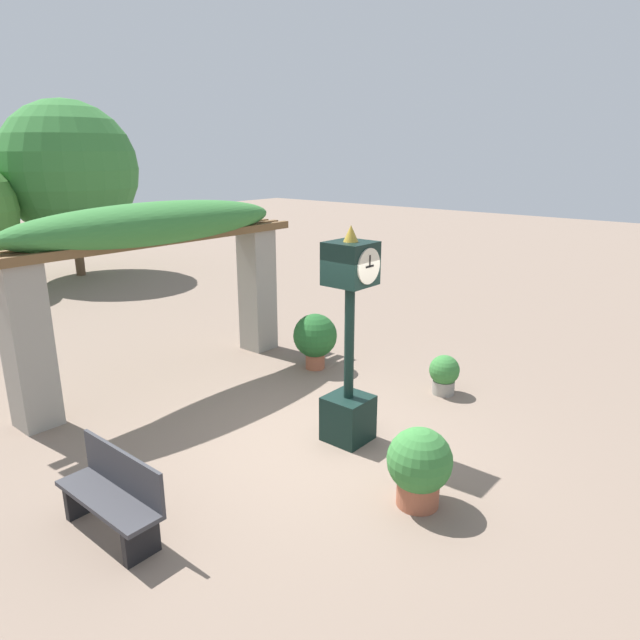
% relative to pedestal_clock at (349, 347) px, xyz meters
% --- Properties ---
extents(ground_plane, '(60.00, 60.00, 0.00)m').
position_rel_pedestal_clock_xyz_m(ground_plane, '(-0.33, 0.22, -1.34)').
color(ground_plane, '#7F6B5B').
extents(pedestal_clock, '(0.56, 0.60, 2.93)m').
position_rel_pedestal_clock_xyz_m(pedestal_clock, '(0.00, 0.00, 0.00)').
color(pedestal_clock, black).
rests_on(pedestal_clock, ground).
extents(pergola, '(5.55, 1.14, 3.03)m').
position_rel_pedestal_clock_xyz_m(pergola, '(-0.33, 3.68, 0.96)').
color(pergola, gray).
rests_on(pergola, ground).
extents(potted_plant_near_left, '(0.73, 0.73, 0.92)m').
position_rel_pedestal_clock_xyz_m(potted_plant_near_left, '(-0.70, -1.51, -0.84)').
color(potted_plant_near_left, '#9E563D').
rests_on(potted_plant_near_left, ground).
extents(potted_plant_near_right, '(0.79, 0.79, 1.02)m').
position_rel_pedestal_clock_xyz_m(potted_plant_near_right, '(1.74, 2.08, -0.75)').
color(potted_plant_near_right, '#9E563D').
rests_on(potted_plant_near_right, ground).
extents(potted_plant_far_left, '(0.49, 0.49, 0.65)m').
position_rel_pedestal_clock_xyz_m(potted_plant_far_left, '(2.23, -0.26, -0.99)').
color(potted_plant_far_left, gray).
rests_on(potted_plant_far_left, ground).
extents(park_bench, '(0.42, 1.39, 0.89)m').
position_rel_pedestal_clock_xyz_m(park_bench, '(-3.13, 0.63, -0.91)').
color(park_bench, '#38383D').
rests_on(park_bench, ground).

